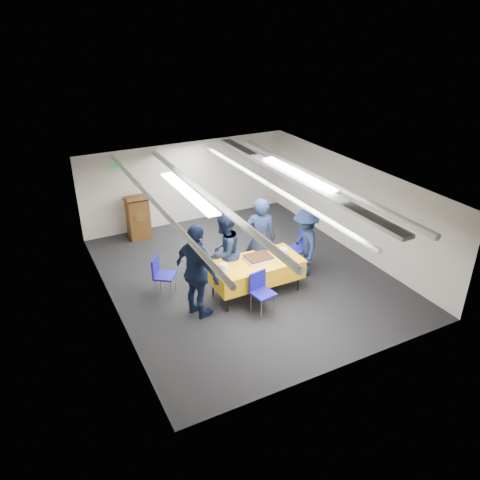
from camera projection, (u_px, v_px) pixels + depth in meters
name	position (u px, v px, depth m)	size (l,w,h in m)	color
ground	(245.00, 275.00, 10.86)	(7.00, 7.00, 0.00)	black
room_shell	(241.00, 196.00, 10.41)	(6.00, 7.00, 2.30)	beige
serving_table	(256.00, 270.00, 9.95)	(1.96, 0.95, 0.77)	black
sheet_cake	(258.00, 258.00, 9.89)	(0.57, 0.45, 0.10)	white
plate_stack_left	(223.00, 268.00, 9.45)	(0.20, 0.20, 0.18)	white
plate_stack_right	(283.00, 253.00, 10.03)	(0.23, 0.23, 0.17)	white
podium	(138.00, 216.00, 12.35)	(0.62, 0.53, 1.25)	brown
chair_near	(260.00, 288.00, 9.36)	(0.48, 0.48, 0.87)	gray
chair_right	(302.00, 245.00, 11.07)	(0.49, 0.49, 0.87)	gray
chair_left	(161.00, 272.00, 9.93)	(0.59, 0.59, 0.87)	gray
sailor_a	(260.00, 239.00, 10.33)	(0.71, 0.47, 1.95)	black
sailor_b	(224.00, 252.00, 9.98)	(0.86, 0.67, 1.77)	black
sailor_c	(197.00, 272.00, 9.03)	(1.16, 0.48, 1.98)	black
sailor_d	(305.00, 243.00, 10.55)	(1.04, 0.60, 1.61)	black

